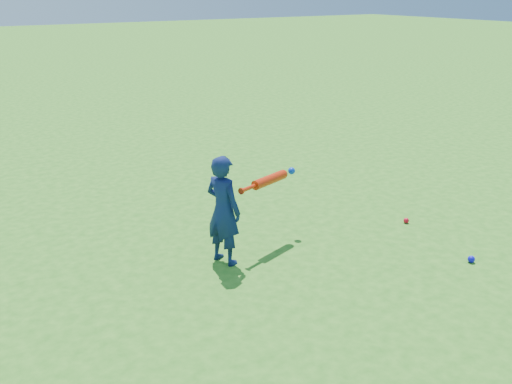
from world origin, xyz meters
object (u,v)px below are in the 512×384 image
Objects in this scene: child at (223,210)px; bat_swing at (272,179)px; ground_ball_blue at (471,259)px; ground_ball_red at (406,220)px.

child is 0.71m from bat_swing.
child is 15.41× the size of ground_ball_blue.
child is at bearing 146.72° from ground_ball_blue.
bat_swing is at bearing -94.58° from child.
ground_ball_red is at bearing -115.26° from child.
child is 17.37× the size of ground_ball_red.
child is at bearing 175.36° from bat_swing.
bat_swing reaches higher than ground_ball_blue.
child is 2.51m from ground_ball_blue.
ground_ball_red is (2.26, -0.29, -0.52)m from child.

